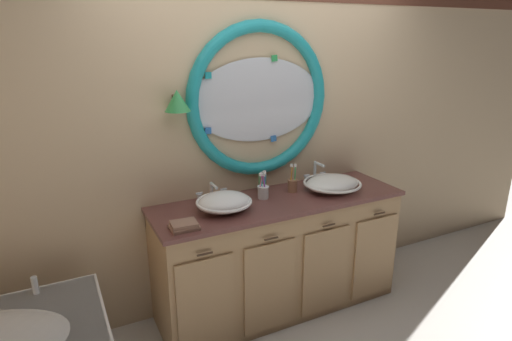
% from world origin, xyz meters
% --- Properties ---
extents(ground_plane, '(14.00, 14.00, 0.00)m').
position_xyz_m(ground_plane, '(0.00, 0.00, 0.00)').
color(ground_plane, silver).
extents(back_wall_assembly, '(6.40, 0.26, 2.60)m').
position_xyz_m(back_wall_assembly, '(-0.01, 0.58, 1.33)').
color(back_wall_assembly, '#D6B78E').
rests_on(back_wall_assembly, ground_plane).
extents(vanity_counter, '(1.88, 0.61, 0.90)m').
position_xyz_m(vanity_counter, '(-0.02, 0.26, 0.45)').
color(vanity_counter, tan).
rests_on(vanity_counter, ground_plane).
extents(sink_basin_left, '(0.38, 0.38, 0.13)m').
position_xyz_m(sink_basin_left, '(-0.47, 0.24, 0.97)').
color(sink_basin_left, white).
rests_on(sink_basin_left, vanity_counter).
extents(sink_basin_right, '(0.44, 0.44, 0.12)m').
position_xyz_m(sink_basin_right, '(0.43, 0.24, 0.96)').
color(sink_basin_right, white).
rests_on(sink_basin_right, vanity_counter).
extents(faucet_set_left, '(0.24, 0.13, 0.14)m').
position_xyz_m(faucet_set_left, '(-0.47, 0.47, 0.96)').
color(faucet_set_left, silver).
rests_on(faucet_set_left, vanity_counter).
extents(faucet_set_right, '(0.21, 0.14, 0.18)m').
position_xyz_m(faucet_set_right, '(0.43, 0.47, 0.97)').
color(faucet_set_right, silver).
rests_on(faucet_set_right, vanity_counter).
extents(toothbrush_holder_left, '(0.09, 0.09, 0.21)m').
position_xyz_m(toothbrush_holder_left, '(-0.12, 0.33, 0.96)').
color(toothbrush_holder_left, white).
rests_on(toothbrush_holder_left, vanity_counter).
extents(toothbrush_holder_right, '(0.08, 0.08, 0.22)m').
position_xyz_m(toothbrush_holder_right, '(0.14, 0.35, 0.96)').
color(toothbrush_holder_right, '#996647').
rests_on(toothbrush_holder_right, vanity_counter).
extents(soap_dispenser, '(0.06, 0.07, 0.16)m').
position_xyz_m(soap_dispenser, '(-0.06, 0.45, 0.97)').
color(soap_dispenser, '#6BAD66').
rests_on(soap_dispenser, vanity_counter).
extents(folded_hand_towel, '(0.17, 0.14, 0.04)m').
position_xyz_m(folded_hand_towel, '(-0.80, 0.09, 0.92)').
color(folded_hand_towel, '#936B56').
rests_on(folded_hand_towel, vanity_counter).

